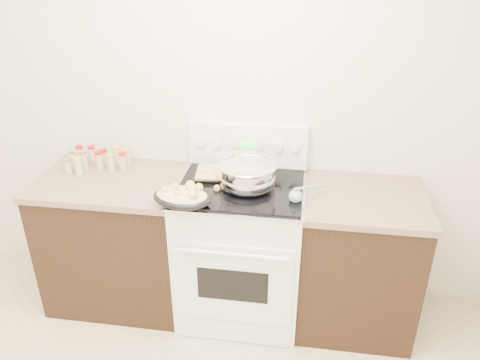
# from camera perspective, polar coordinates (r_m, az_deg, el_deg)

# --- Properties ---
(room_shell) EXTENTS (4.10, 3.60, 2.75)m
(room_shell) POSITION_cam_1_polar(r_m,az_deg,el_deg) (1.37, -23.64, 1.69)
(room_shell) COLOR silver
(room_shell) RESTS_ON ground
(counter_left) EXTENTS (0.93, 0.67, 0.92)m
(counter_left) POSITION_cam_1_polar(r_m,az_deg,el_deg) (3.27, -14.47, -6.98)
(counter_left) COLOR black
(counter_left) RESTS_ON ground
(counter_right) EXTENTS (0.73, 0.67, 0.92)m
(counter_right) POSITION_cam_1_polar(r_m,az_deg,el_deg) (3.07, 13.98, -9.44)
(counter_right) COLOR black
(counter_right) RESTS_ON ground
(kitchen_range) EXTENTS (0.78, 0.73, 1.22)m
(kitchen_range) POSITION_cam_1_polar(r_m,az_deg,el_deg) (3.05, 0.16, -8.13)
(kitchen_range) COLOR white
(kitchen_range) RESTS_ON ground
(mixing_bowl) EXTENTS (0.39, 0.39, 0.20)m
(mixing_bowl) POSITION_cam_1_polar(r_m,az_deg,el_deg) (2.74, 0.92, 0.50)
(mixing_bowl) COLOR silver
(mixing_bowl) RESTS_ON kitchen_range
(roasting_pan) EXTENTS (0.38, 0.30, 0.12)m
(roasting_pan) POSITION_cam_1_polar(r_m,az_deg,el_deg) (2.60, -7.04, -1.98)
(roasting_pan) COLOR black
(roasting_pan) RESTS_ON kitchen_range
(baking_sheet) EXTENTS (0.38, 0.29, 0.06)m
(baking_sheet) POSITION_cam_1_polar(r_m,az_deg,el_deg) (2.91, -2.14, 0.83)
(baking_sheet) COLOR black
(baking_sheet) RESTS_ON kitchen_range
(wooden_spoon) EXTENTS (0.10, 0.25, 0.04)m
(wooden_spoon) POSITION_cam_1_polar(r_m,az_deg,el_deg) (2.77, -2.42, -0.71)
(wooden_spoon) COLOR #B47C52
(wooden_spoon) RESTS_ON kitchen_range
(blue_ladle) EXTENTS (0.20, 0.21, 0.10)m
(blue_ladle) POSITION_cam_1_polar(r_m,az_deg,el_deg) (2.64, 7.00, -1.85)
(blue_ladle) COLOR #7DA6BA
(blue_ladle) RESTS_ON kitchen_range
(spice_jars) EXTENTS (0.38, 0.23, 0.13)m
(spice_jars) POSITION_cam_1_polar(r_m,az_deg,el_deg) (3.19, -17.09, 2.44)
(spice_jars) COLOR #BFB28C
(spice_jars) RESTS_ON counter_left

